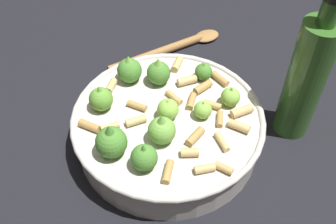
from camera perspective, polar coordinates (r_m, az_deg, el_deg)
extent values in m
plane|color=black|center=(0.62, 0.00, -4.06)|extent=(2.40, 2.40, 0.00)
cylinder|color=beige|center=(0.60, 0.00, -2.42)|extent=(0.28, 0.28, 0.06)
torus|color=beige|center=(0.58, 0.00, -0.66)|extent=(0.29, 0.29, 0.01)
sphere|color=#4C8933|center=(0.63, 5.15, 5.82)|extent=(0.03, 0.03, 0.03)
cone|color=#609E38|center=(0.62, 5.24, 6.74)|extent=(0.01, 0.01, 0.01)
sphere|color=#4C8933|center=(0.51, -3.47, -6.58)|extent=(0.04, 0.04, 0.04)
cone|color=#4C8933|center=(0.50, -3.56, -5.35)|extent=(0.01, 0.01, 0.02)
sphere|color=#4C8933|center=(0.63, -5.59, 6.00)|extent=(0.04, 0.04, 0.04)
cone|color=#75B247|center=(0.61, -5.73, 7.42)|extent=(0.02, 0.02, 0.02)
sphere|color=#8CC64C|center=(0.60, 8.84, 2.50)|extent=(0.03, 0.03, 0.03)
cone|color=#75B247|center=(0.59, 9.00, 3.47)|extent=(0.01, 0.01, 0.01)
sphere|color=#609E38|center=(0.59, -9.67, 1.84)|extent=(0.04, 0.04, 0.04)
cone|color=#75B247|center=(0.58, -9.90, 3.14)|extent=(0.01, 0.01, 0.02)
sphere|color=#4C8933|center=(0.53, -8.19, -4.34)|extent=(0.04, 0.04, 0.04)
cone|color=#4C8933|center=(0.51, -8.47, -2.73)|extent=(0.02, 0.02, 0.02)
sphere|color=#4C8933|center=(0.62, -1.37, 5.66)|extent=(0.04, 0.04, 0.04)
cone|color=#75B247|center=(0.61, -1.41, 7.08)|extent=(0.02, 0.02, 0.02)
sphere|color=#75B247|center=(0.54, -0.90, -2.69)|extent=(0.04, 0.04, 0.04)
cone|color=#75B247|center=(0.52, -0.93, -1.22)|extent=(0.02, 0.02, 0.02)
sphere|color=#8CC64C|center=(0.57, 5.05, 0.31)|extent=(0.03, 0.03, 0.03)
cone|color=#609E38|center=(0.57, 5.13, 1.15)|extent=(0.01, 0.01, 0.01)
sphere|color=#8CC64C|center=(0.57, 0.03, 0.61)|extent=(0.03, 0.03, 0.03)
cone|color=#8CC64C|center=(0.56, 0.03, 1.61)|extent=(0.02, 0.02, 0.01)
cylinder|color=tan|center=(0.59, -4.52, 0.92)|extent=(0.03, 0.03, 0.01)
cylinder|color=tan|center=(0.57, -11.30, -1.96)|extent=(0.03, 0.03, 0.01)
cylinder|color=tan|center=(0.65, 1.31, 6.86)|extent=(0.03, 0.03, 0.01)
cylinder|color=tan|center=(0.63, 2.76, 4.56)|extent=(0.01, 0.03, 0.01)
cylinder|color=tan|center=(0.53, 3.18, -5.85)|extent=(0.02, 0.03, 0.01)
cylinder|color=tan|center=(0.60, 0.87, 2.15)|extent=(0.03, 0.02, 0.01)
cylinder|color=tan|center=(0.57, -4.55, -1.63)|extent=(0.01, 0.03, 0.01)
cylinder|color=tan|center=(0.57, -8.37, -2.10)|extent=(0.01, 0.03, 0.01)
cylinder|color=tan|center=(0.52, 8.07, -8.03)|extent=(0.03, 0.02, 0.01)
cylinder|color=tan|center=(0.59, 10.60, 0.11)|extent=(0.02, 0.04, 0.01)
cylinder|color=tan|center=(0.58, 7.50, -1.01)|extent=(0.03, 0.02, 0.01)
cylinder|color=tan|center=(0.52, 5.34, -8.15)|extent=(0.01, 0.03, 0.01)
cylinder|color=tan|center=(0.55, 7.80, -4.29)|extent=(0.03, 0.01, 0.01)
cylinder|color=tan|center=(0.57, 10.22, -2.03)|extent=(0.03, 0.03, 0.01)
cylinder|color=tan|center=(0.60, 3.40, 1.56)|extent=(0.03, 0.02, 0.01)
cylinder|color=tan|center=(0.64, 7.51, 4.79)|extent=(0.03, 0.02, 0.01)
cylinder|color=tan|center=(0.60, 6.28, 1.35)|extent=(0.03, 0.03, 0.01)
cylinder|color=tan|center=(0.55, 3.94, -3.55)|extent=(0.03, 0.03, 0.01)
cylinder|color=tan|center=(0.52, -0.02, -8.63)|extent=(0.03, 0.02, 0.01)
cylinder|color=tan|center=(0.62, -8.21, 3.79)|extent=(0.03, 0.02, 0.01)
cylinder|color=tan|center=(0.62, 5.04, 3.60)|extent=(0.02, 0.03, 0.01)
cylinder|color=#336023|center=(0.60, 19.19, 4.15)|extent=(0.06, 0.06, 0.20)
cylinder|color=#336023|center=(0.53, 22.32, 13.22)|extent=(0.03, 0.03, 0.04)
cylinder|color=#9E703D|center=(0.76, -1.68, 8.49)|extent=(0.06, 0.20, 0.02)
ellipsoid|color=#9E703D|center=(0.81, 5.62, 10.88)|extent=(0.05, 0.06, 0.01)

